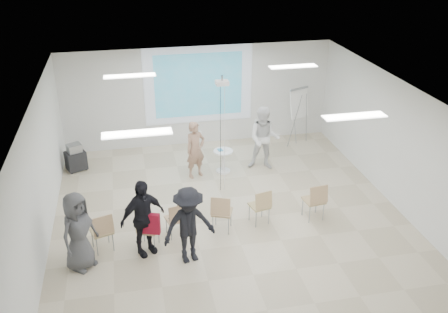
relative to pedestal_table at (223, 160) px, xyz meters
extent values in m
cube|color=beige|center=(-0.31, -2.41, -0.41)|extent=(8.00, 9.00, 0.10)
cube|color=white|center=(-0.31, -2.41, 2.69)|extent=(8.00, 9.00, 0.10)
cube|color=silver|center=(-0.31, 2.14, 1.14)|extent=(8.00, 0.10, 3.00)
cube|color=silver|center=(-4.36, -2.41, 1.14)|extent=(0.10, 9.00, 3.00)
cube|color=silver|center=(3.74, -2.41, 1.14)|extent=(0.10, 9.00, 3.00)
cube|color=silver|center=(-0.31, 2.07, 1.49)|extent=(3.20, 0.01, 2.30)
cube|color=teal|center=(-0.31, 2.06, 1.49)|extent=(2.60, 0.01, 1.90)
cylinder|color=white|center=(0.00, 0.00, -0.34)|extent=(0.45, 0.45, 0.04)
cylinder|color=white|center=(0.00, 0.00, -0.06)|extent=(0.12, 0.12, 0.57)
cylinder|color=white|center=(0.00, 0.00, 0.25)|extent=(0.61, 0.61, 0.04)
cube|color=white|center=(0.05, -0.02, 0.28)|extent=(0.21, 0.18, 0.01)
cube|color=teal|center=(-0.08, 0.04, 0.29)|extent=(0.15, 0.19, 0.01)
imported|color=tan|center=(-0.77, -0.09, 0.52)|extent=(0.76, 0.66, 1.76)
imported|color=white|center=(1.14, 0.01, 0.62)|extent=(1.14, 1.02, 1.97)
cube|color=silver|center=(-0.59, 0.16, 0.79)|extent=(0.08, 0.12, 0.04)
cube|color=silver|center=(0.96, 0.26, 0.96)|extent=(0.08, 0.13, 0.04)
cube|color=tan|center=(-3.18, -2.95, 0.09)|extent=(0.53, 0.53, 0.04)
cube|color=tan|center=(-3.12, -3.14, 0.34)|extent=(0.43, 0.21, 0.40)
cylinder|color=gray|center=(-3.29, -3.17, -0.14)|extent=(0.03, 0.03, 0.44)
cylinder|color=gray|center=(-2.97, -3.06, -0.14)|extent=(0.03, 0.03, 0.44)
cylinder|color=gray|center=(-3.40, -2.84, -0.14)|extent=(0.03, 0.03, 0.44)
cylinder|color=gray|center=(-3.07, -2.74, -0.14)|extent=(0.03, 0.03, 0.44)
cube|color=tan|center=(-2.23, -3.06, 0.06)|extent=(0.51, 0.51, 0.04)
cube|color=tan|center=(-2.29, -3.24, 0.30)|extent=(0.40, 0.21, 0.38)
cylinder|color=#919499|center=(-2.43, -3.15, -0.16)|extent=(0.03, 0.03, 0.42)
cylinder|color=#93969B|center=(-2.13, -3.27, -0.16)|extent=(0.03, 0.03, 0.42)
cylinder|color=gray|center=(-2.32, -2.85, -0.16)|extent=(0.03, 0.03, 0.42)
cylinder|color=gray|center=(-2.02, -2.96, -0.16)|extent=(0.03, 0.03, 0.42)
cube|color=tan|center=(-1.63, -2.74, 0.05)|extent=(0.47, 0.47, 0.04)
cube|color=tan|center=(-1.59, -2.92, 0.28)|extent=(0.39, 0.17, 0.37)
cylinder|color=gray|center=(-1.75, -2.93, -0.16)|extent=(0.02, 0.02, 0.40)
cylinder|color=#92959A|center=(-1.44, -2.86, -0.16)|extent=(0.02, 0.02, 0.40)
cylinder|color=gray|center=(-1.82, -2.63, -0.16)|extent=(0.02, 0.02, 0.40)
cylinder|color=#92949A|center=(-1.52, -2.55, -0.16)|extent=(0.02, 0.02, 0.40)
cube|color=tan|center=(-0.59, -2.75, 0.09)|extent=(0.55, 0.55, 0.04)
cube|color=tan|center=(-0.67, -2.94, 0.35)|extent=(0.43, 0.24, 0.41)
cylinder|color=#919499|center=(-0.82, -2.84, -0.14)|extent=(0.03, 0.03, 0.45)
cylinder|color=gray|center=(-0.50, -2.97, -0.14)|extent=(0.03, 0.03, 0.45)
cylinder|color=gray|center=(-0.69, -2.52, -0.14)|extent=(0.03, 0.03, 0.45)
cylinder|color=#94969C|center=(-0.37, -2.65, -0.14)|extent=(0.03, 0.03, 0.45)
cube|color=tan|center=(0.29, -2.62, 0.07)|extent=(0.49, 0.49, 0.04)
cube|color=tan|center=(0.34, -2.81, 0.31)|extent=(0.41, 0.17, 0.39)
cylinder|color=gray|center=(0.17, -2.82, -0.15)|extent=(0.03, 0.03, 0.42)
cylinder|color=gray|center=(0.49, -2.75, -0.15)|extent=(0.03, 0.03, 0.42)
cylinder|color=#95999D|center=(0.10, -2.50, -0.15)|extent=(0.03, 0.03, 0.42)
cylinder|color=#96989E|center=(0.42, -2.43, -0.15)|extent=(0.03, 0.03, 0.42)
cube|color=tan|center=(1.56, -2.70, 0.10)|extent=(0.48, 0.48, 0.04)
cube|color=tan|center=(1.58, -2.90, 0.36)|extent=(0.44, 0.14, 0.41)
cylinder|color=#919499|center=(1.40, -2.89, -0.14)|extent=(0.03, 0.03, 0.46)
cylinder|color=#92959A|center=(1.75, -2.85, -0.14)|extent=(0.03, 0.03, 0.46)
cylinder|color=gray|center=(1.36, -2.54, -0.14)|extent=(0.03, 0.03, 0.46)
cylinder|color=#92949A|center=(1.71, -2.50, -0.14)|extent=(0.03, 0.03, 0.46)
cube|color=maroon|center=(-2.23, -3.28, 0.36)|extent=(0.49, 0.27, 0.46)
imported|color=black|center=(-1.63, -2.72, 0.08)|extent=(0.35, 0.29, 0.02)
imported|color=black|center=(-2.33, -3.24, 0.60)|extent=(1.30, 1.10, 1.93)
imported|color=black|center=(-1.45, -3.68, 0.57)|extent=(1.33, 0.92, 1.88)
imported|color=#505155|center=(-3.58, -3.45, 0.56)|extent=(1.05, 1.07, 1.85)
cylinder|color=gray|center=(2.41, 1.17, 0.47)|extent=(0.36, 0.09, 1.64)
cylinder|color=#92949A|center=(2.84, 1.34, 0.47)|extent=(0.23, 0.30, 1.64)
cylinder|color=#93959B|center=(2.52, 1.53, 0.47)|extent=(0.16, 0.35, 1.64)
cube|color=white|center=(2.59, 1.36, 0.98)|extent=(0.67, 0.41, 0.92)
cube|color=gray|center=(2.57, 1.40, 1.40)|extent=(0.64, 0.30, 0.06)
cube|color=black|center=(-3.94, 0.94, -0.08)|extent=(0.63, 0.58, 0.51)
cube|color=gray|center=(-3.94, 0.94, 0.29)|extent=(0.45, 0.42, 0.23)
cylinder|color=black|center=(-4.07, 0.72, -0.33)|extent=(0.08, 0.08, 0.06)
cylinder|color=black|center=(-3.69, 0.88, -0.33)|extent=(0.08, 0.08, 0.06)
cylinder|color=black|center=(-4.19, 1.00, -0.33)|extent=(0.08, 0.08, 0.06)
cylinder|color=black|center=(-3.81, 1.16, -0.33)|extent=(0.08, 0.08, 0.06)
cube|color=white|center=(-0.21, -0.91, 2.46)|extent=(0.30, 0.25, 0.10)
cylinder|color=gray|center=(-0.21, -0.91, 2.57)|extent=(0.04, 0.04, 0.14)
cylinder|color=black|center=(-0.27, -0.99, 1.02)|extent=(0.01, 0.01, 2.77)
cylinder|color=white|center=(-0.17, -1.01, 1.02)|extent=(0.01, 0.01, 2.77)
cube|color=white|center=(-2.31, -0.41, 2.61)|extent=(1.20, 0.30, 0.02)
cube|color=white|center=(1.69, -0.41, 2.61)|extent=(1.20, 0.30, 0.02)
cube|color=white|center=(-2.31, -3.91, 2.61)|extent=(1.20, 0.30, 0.02)
cube|color=white|center=(1.69, -3.91, 2.61)|extent=(1.20, 0.30, 0.02)
camera|label=1|loc=(-2.45, -11.91, 5.94)|focal=40.00mm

